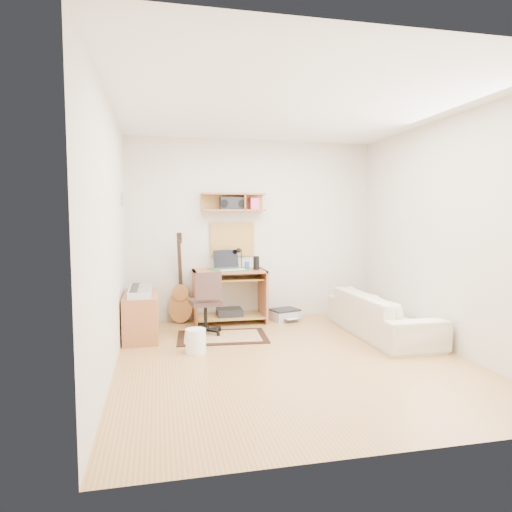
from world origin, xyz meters
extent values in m
cube|color=tan|center=(0.00, 0.00, -0.01)|extent=(3.60, 4.00, 0.01)
cube|color=white|center=(0.00, 0.00, 2.60)|extent=(3.60, 4.00, 0.01)
cube|color=beige|center=(0.00, 2.00, 1.30)|extent=(3.60, 0.01, 2.60)
cube|color=beige|center=(-1.80, 0.00, 1.30)|extent=(0.01, 4.00, 2.60)
cube|color=beige|center=(1.80, 0.00, 1.30)|extent=(0.01, 4.00, 2.60)
cube|color=#A55F3A|center=(-0.30, 1.88, 1.70)|extent=(0.90, 0.25, 0.26)
cube|color=tan|center=(-0.30, 1.98, 1.17)|extent=(0.64, 0.03, 0.49)
cube|color=#4C8CBF|center=(-1.79, 1.50, 1.72)|extent=(0.02, 0.20, 0.15)
cylinder|color=black|center=(-0.01, 1.68, 0.85)|extent=(0.09, 0.09, 0.19)
cylinder|color=#385FA9|center=(-0.11, 1.83, 0.80)|extent=(0.07, 0.07, 0.10)
cube|color=black|center=(-0.31, 1.87, 1.68)|extent=(0.35, 0.16, 0.18)
cube|color=beige|center=(-0.60, 0.97, 0.01)|extent=(1.15, 0.82, 0.01)
cube|color=#A55F3A|center=(-1.58, 1.18, 0.28)|extent=(0.40, 0.90, 0.55)
cube|color=#B2B5BA|center=(-1.58, 1.18, 0.59)|extent=(0.27, 0.85, 0.07)
cylinder|color=white|center=(-0.97, 0.39, 0.13)|extent=(0.29, 0.29, 0.27)
cube|color=#A5A8AA|center=(0.43, 1.72, 0.08)|extent=(0.47, 0.42, 0.15)
imported|color=beige|center=(1.38, 0.63, 0.36)|extent=(0.53, 1.83, 0.71)
camera|label=1|loc=(-1.35, -4.48, 1.49)|focal=31.58mm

